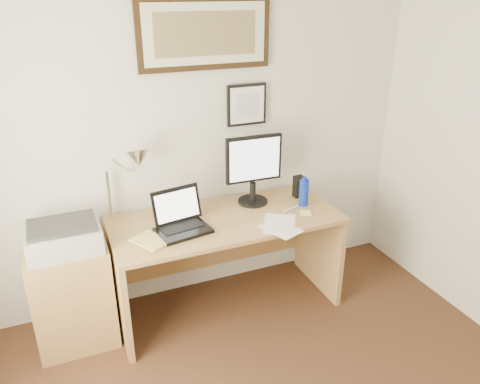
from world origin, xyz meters
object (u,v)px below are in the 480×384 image
desk (222,242)px  printer (64,237)px  book (141,247)px  laptop (181,221)px  water_bottle (304,193)px  lcd_monitor (254,167)px  side_cabinet (73,295)px

desk → printer: size_ratio=3.64×
book → laptop: (0.30, 0.14, 0.05)m
water_bottle → book: bearing=-172.8°
water_bottle → desk: size_ratio=0.12×
printer → lcd_monitor: bearing=5.9°
laptop → printer: laptop is taller
laptop → lcd_monitor: (0.61, 0.19, 0.23)m
lcd_monitor → book: bearing=-159.9°
desk → printer: 1.11m
printer → laptop: bearing=-4.2°
water_bottle → side_cabinet: bearing=177.7°
side_cabinet → water_bottle: bearing=-2.3°
side_cabinet → book: 0.63m
laptop → side_cabinet: bearing=173.6°
side_cabinet → laptop: (0.74, -0.08, 0.44)m
water_bottle → laptop: (-0.94, -0.02, -0.04)m
laptop → printer: size_ratio=0.85×
side_cabinet → water_bottle: water_bottle is taller
book → printer: printer is taller
book → laptop: size_ratio=0.62×
laptop → printer: bearing=175.8°
desk → printer: (-1.06, -0.07, 0.30)m
desk → side_cabinet: bearing=-178.1°
water_bottle → lcd_monitor: bearing=151.8°
side_cabinet → printer: printer is taller
water_bottle → lcd_monitor: size_ratio=0.38×
side_cabinet → water_bottle: size_ratio=3.69×
desk → printer: bearing=-176.5°
book → desk: 0.73m
water_bottle → book: water_bottle is taller
book → printer: bearing=155.6°
book → desk: size_ratio=0.14×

